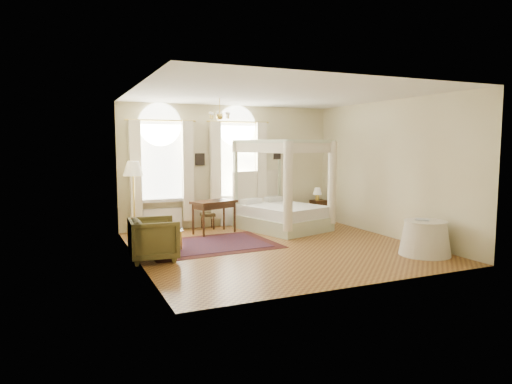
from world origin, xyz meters
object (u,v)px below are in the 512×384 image
at_px(writing_desk, 214,205).
at_px(armchair, 154,239).
at_px(coffee_table, 168,231).
at_px(side_table, 425,238).
at_px(canopy_bed, 283,209).
at_px(floor_lamp, 133,172).
at_px(stool, 208,216).
at_px(nightstand, 319,210).

height_order(writing_desk, armchair, writing_desk).
height_order(armchair, coffee_table, armchair).
bearing_deg(side_table, canopy_bed, 110.80).
height_order(canopy_bed, floor_lamp, canopy_bed).
height_order(stool, coffee_table, coffee_table).
height_order(nightstand, writing_desk, writing_desk).
xyz_separation_m(armchair, side_table, (5.15, -1.78, -0.07)).
bearing_deg(coffee_table, nightstand, 21.15).
relative_size(armchair, side_table, 0.89).
relative_size(stool, armchair, 0.46).
bearing_deg(floor_lamp, canopy_bed, -7.38).
bearing_deg(canopy_bed, stool, 154.23).
height_order(nightstand, side_table, side_table).
bearing_deg(coffee_table, writing_desk, 40.98).
xyz_separation_m(floor_lamp, side_table, (5.15, -4.14, -1.23)).
relative_size(nightstand, side_table, 0.59).
bearing_deg(nightstand, armchair, -153.09).
height_order(armchair, floor_lamp, floor_lamp).
distance_m(armchair, floor_lamp, 2.63).
xyz_separation_m(canopy_bed, writing_desk, (-1.83, 0.23, 0.18)).
bearing_deg(floor_lamp, coffee_table, -72.73).
xyz_separation_m(writing_desk, floor_lamp, (-1.93, 0.26, 0.87)).
bearing_deg(coffee_table, floor_lamp, 107.27).
bearing_deg(armchair, nightstand, -59.67).
bearing_deg(stool, coffee_table, -127.97).
relative_size(nightstand, floor_lamp, 0.33).
relative_size(canopy_bed, writing_desk, 2.08).
bearing_deg(armchair, writing_desk, -39.16).
bearing_deg(stool, side_table, -54.77).
relative_size(stool, side_table, 0.41).
height_order(canopy_bed, coffee_table, canopy_bed).
relative_size(nightstand, stool, 1.43).
relative_size(stool, floor_lamp, 0.23).
height_order(stool, side_table, side_table).
height_order(writing_desk, floor_lamp, floor_lamp).
bearing_deg(floor_lamp, writing_desk, -7.54).
distance_m(stool, coffee_table, 2.42).
distance_m(writing_desk, stool, 0.74).
bearing_deg(canopy_bed, armchair, -153.61).
bearing_deg(nightstand, coffee_table, -158.85).
distance_m(armchair, side_table, 5.45).
xyz_separation_m(canopy_bed, coffee_table, (-3.29, -1.03, -0.15)).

